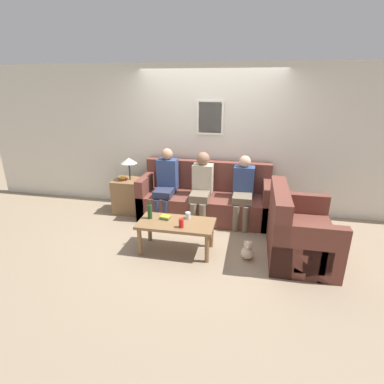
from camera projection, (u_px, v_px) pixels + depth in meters
ground_plane at (200, 229)px, 4.94m from camera, size 16.00×16.00×0.00m
wall_back at (210, 140)px, 5.38m from camera, size 9.00×0.08×2.60m
couch_main at (205, 199)px, 5.31m from camera, size 2.25×0.85×0.96m
couch_side at (297, 234)px, 4.07m from camera, size 0.85×1.21×0.96m
coffee_table at (176, 226)px, 4.18m from camera, size 1.06×0.53×0.44m
side_table_with_lamp at (128, 194)px, 5.51m from camera, size 0.47×0.47×1.03m
wine_bottle at (150, 211)px, 4.24m from camera, size 0.06×0.06×0.29m
drinking_glass at (188, 215)px, 4.25m from camera, size 0.07×0.07×0.10m
book_stack at (165, 217)px, 4.25m from camera, size 0.14×0.12×0.05m
soda_can at (181, 223)px, 3.99m from camera, size 0.07×0.07×0.12m
person_left at (166, 181)px, 5.20m from camera, size 0.34×0.60×1.22m
person_middle at (202, 185)px, 5.04m from camera, size 0.34×0.61×1.19m
person_right at (243, 188)px, 4.95m from camera, size 0.34×0.60×1.15m
teddy_bear at (247, 251)px, 4.06m from camera, size 0.17×0.17×0.27m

